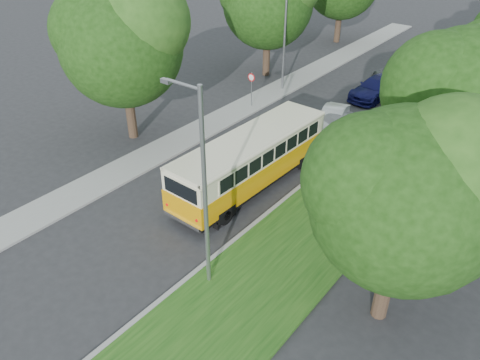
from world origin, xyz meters
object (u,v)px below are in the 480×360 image
Objects in this scene: lamppost_near at (203,186)px; car_white at (332,118)px; car_blue at (376,88)px; vintage_bus at (251,161)px; car_grey at (397,73)px; car_silver at (332,123)px; lamppost_far at (284,34)px.

lamppost_near is 15.78m from car_white.
lamppost_near is at bearing -74.97° from car_blue.
car_grey is (-0.06, 19.00, -0.77)m from vintage_bus.
lamppost_near reaches higher than car_silver.
lamppost_near is 2.23× the size of car_silver.
car_grey is (-0.09, 4.03, -0.06)m from car_blue.
lamppost_near is 7.58m from vintage_bus.
lamppost_near is 25.86m from car_grey.
lamppost_far is at bearing 137.14° from car_white.
car_white is 10.37m from car_grey.
lamppost_near reaches higher than car_white.
lamppost_near is at bearing -64.29° from lamppost_far.
vintage_bus is at bearing -62.82° from lamppost_far.
car_silver is (0.26, 8.06, -0.83)m from vintage_bus.
car_white is (-2.78, 15.08, -3.73)m from lamppost_near.
lamppost_near is at bearing -93.22° from car_white.
vintage_bus is at bearing -82.24° from car_blue.
car_silver is at bearing -74.40° from car_white.
car_silver is at bearing 99.61° from lamppost_near.
car_grey reaches higher than car_silver.
lamppost_far is 8.36m from car_silver.
car_blue is at bearing 75.45° from car_white.
lamppost_far is 7.66m from car_blue.
car_white is at bearing -74.66° from car_grey.
vintage_bus is 1.92× the size of car_blue.
car_silver is 10.95m from car_grey.
lamppost_near is 2.07× the size of car_white.
vintage_bus is (-2.71, 6.44, -2.93)m from lamppost_near.
car_blue is at bearing 25.07° from lamppost_far.
car_white is at bearing 100.44° from lamppost_near.
car_white is at bearing 92.33° from vintage_bus.
car_blue reaches higher than car_grey.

